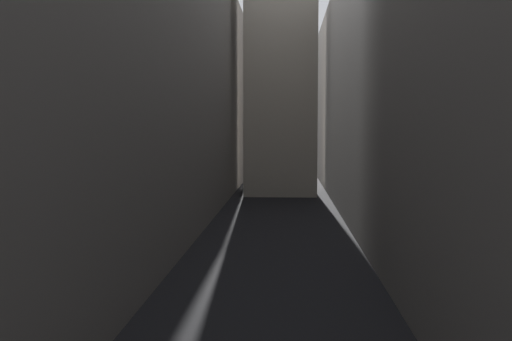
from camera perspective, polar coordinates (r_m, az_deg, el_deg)
name	(u,v)px	position (r m, az deg, el deg)	size (l,w,h in m)	color
ground_plane	(277,227)	(47.33, 2.00, -5.34)	(264.00, 264.00, 0.00)	black
building_block_left	(140,76)	(50.32, -10.90, 8.79)	(11.33, 108.00, 23.89)	slate
building_block_right	(419,85)	(49.91, 15.12, 7.77)	(11.33, 108.00, 22.17)	slate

